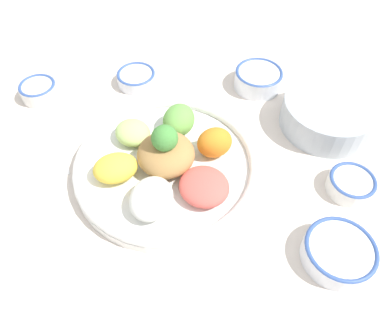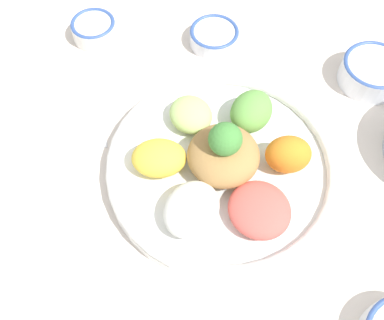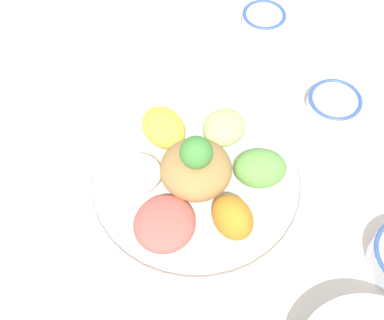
{
  "view_description": "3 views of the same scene",
  "coord_description": "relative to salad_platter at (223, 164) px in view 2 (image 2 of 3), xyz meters",
  "views": [
    {
      "loc": [
        -0.29,
        0.33,
        0.6
      ],
      "look_at": [
        -0.05,
        -0.06,
        0.03
      ],
      "focal_mm": 35.0,
      "sensor_mm": 36.0,
      "label": 1
    },
    {
      "loc": [
        -0.23,
        0.24,
        0.63
      ],
      "look_at": [
        0.02,
        0.01,
        0.05
      ],
      "focal_mm": 42.0,
      "sensor_mm": 36.0,
      "label": 2
    },
    {
      "loc": [
        -0.42,
        -0.15,
        0.74
      ],
      "look_at": [
        0.02,
        -0.02,
        0.03
      ],
      "focal_mm": 50.0,
      "sensor_mm": 36.0,
      "label": 3
    }
  ],
  "objects": [
    {
      "name": "ground_plane",
      "position": [
        0.01,
        0.03,
        -0.03
      ],
      "size": [
        2.4,
        2.4,
        0.0
      ],
      "primitive_type": "plane",
      "color": "silver"
    },
    {
      "name": "salad_platter",
      "position": [
        0.0,
        0.0,
        0.0
      ],
      "size": [
        0.36,
        0.36,
        0.12
      ],
      "color": "white",
      "rests_on": "ground_plane"
    },
    {
      "name": "rice_bowl_blue",
      "position": [
        0.22,
        -0.19,
        -0.01
      ],
      "size": [
        0.09,
        0.09,
        0.03
      ],
      "color": "white",
      "rests_on": "ground_plane"
    },
    {
      "name": "sauce_bowl_dark",
      "position": [
        0.38,
        -0.03,
        -0.01
      ],
      "size": [
        0.08,
        0.08,
        0.04
      ],
      "color": "white",
      "rests_on": "ground_plane"
    },
    {
      "name": "rice_bowl_plain",
      "position": [
        -0.04,
        -0.33,
        -0.0
      ],
      "size": [
        0.11,
        0.11,
        0.05
      ],
      "color": "white",
      "rests_on": "ground_plane"
    },
    {
      "name": "serving_spoon_main",
      "position": [
        0.22,
        0.17,
        -0.02
      ],
      "size": [
        0.1,
        0.12,
        0.01
      ],
      "rotation": [
        0.0,
        0.0,
        4.08
      ],
      "color": "white",
      "rests_on": "ground_plane"
    }
  ]
}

